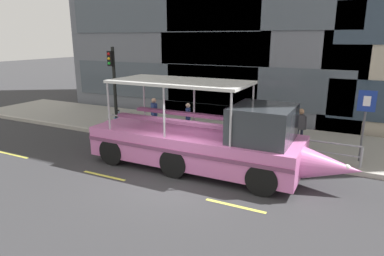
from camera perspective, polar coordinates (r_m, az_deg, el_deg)
ground_plane at (r=11.57m, az=-2.50°, el=-8.59°), size 120.00×120.00×0.00m
sidewalk at (r=16.36m, az=7.13°, el=-1.21°), size 32.00×4.80×0.18m
curb_edge at (r=14.14m, az=3.68°, el=-3.74°), size 32.00×0.18×0.18m
lane_centreline at (r=10.85m, az=-4.90°, el=-10.28°), size 25.80×0.12×0.01m
curb_guardrail at (r=14.31m, az=3.68°, el=-0.86°), size 11.40×0.09×0.80m
traffic_light_pole at (r=17.35m, az=-13.14°, el=7.98°), size 0.24×0.46×4.02m
parking_sign at (r=13.62m, az=27.24°, el=2.14°), size 0.60×0.12×2.66m
leaned_bicycle at (r=17.30m, az=-11.85°, el=1.08°), size 1.74×0.46×0.96m
duck_tour_boat at (r=12.02m, az=2.82°, el=-2.23°), size 9.54×2.63×3.16m
pedestrian_near_bow at (r=14.31m, az=17.82°, el=0.47°), size 0.47×0.29×1.71m
pedestrian_mid_left at (r=14.60m, az=7.70°, el=1.44°), size 0.24×0.51×1.75m
pedestrian_mid_right at (r=15.45m, az=-0.67°, el=1.95°), size 0.25×0.44×1.58m
pedestrian_near_stern at (r=16.27m, az=-6.42°, el=2.74°), size 0.44×0.31×1.68m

